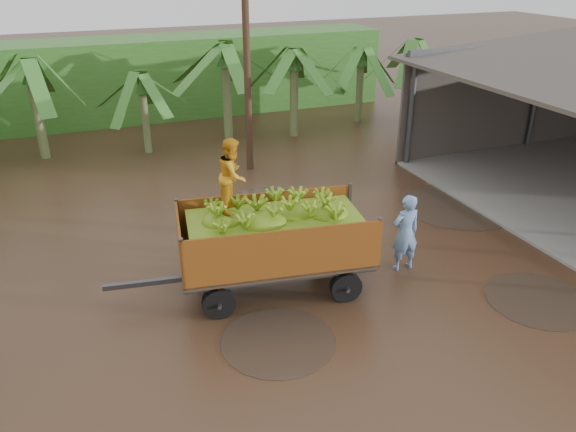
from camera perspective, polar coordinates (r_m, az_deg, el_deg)
The scene contains 6 objects.
ground at distance 14.36m, azimuth 6.25°, elevation -4.76°, with size 100.00×100.00×0.00m, color black.
hedge_north at distance 27.71m, azimuth -13.34°, elevation 13.56°, with size 22.00×3.00×3.60m, color #2D661E.
banana_trailer at distance 12.66m, azimuth -1.46°, elevation -2.16°, with size 6.08×2.72×3.63m.
man_blue at distance 13.87m, azimuth 11.83°, elevation -1.67°, with size 0.72×0.47×1.98m, color #6787BC.
utility_pole at distance 19.53m, azimuth -4.19°, elevation 15.01°, with size 1.20×0.24×7.24m.
banana_plants at distance 18.71m, azimuth -16.56°, elevation 7.72°, with size 23.95×20.52×4.06m.
Camera 1 is at (-6.01, -10.88, 7.18)m, focal length 35.00 mm.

